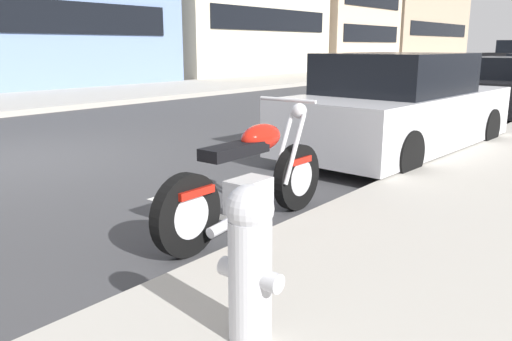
{
  "coord_description": "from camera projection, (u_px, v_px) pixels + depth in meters",
  "views": [
    {
      "loc": [
        -3.48,
        -7.24,
        1.6
      ],
      "look_at": [
        0.13,
        -4.34,
        0.49
      ],
      "focal_mm": 36.5,
      "sensor_mm": 36.0,
      "label": 1
    }
  ],
  "objects": [
    {
      "name": "ground_plane",
      "position": [
        14.0,
        161.0,
        7.43
      ],
      "size": [
        260.0,
        260.0,
        0.0
      ],
      "primitive_type": "plane",
      "color": "#3D3D3F"
    },
    {
      "name": "sidewalk_far_curb",
      "position": [
        218.0,
        85.0,
        20.88
      ],
      "size": [
        120.0,
        5.0,
        0.14
      ],
      "primitive_type": "cube",
      "color": "#ADA89E",
      "rests_on": "ground"
    },
    {
      "name": "parking_stall_stripe",
      "position": [
        227.0,
        219.0,
        4.94
      ],
      "size": [
        0.12,
        2.2,
        0.01
      ],
      "primitive_type": "cube",
      "color": "silver",
      "rests_on": "ground"
    },
    {
      "name": "parked_motorcycle",
      "position": [
        250.0,
        182.0,
        4.58
      ],
      "size": [
        2.18,
        0.62,
        1.13
      ],
      "rotation": [
        0.0,
        0.0,
        0.01
      ],
      "color": "black",
      "rests_on": "ground"
    },
    {
      "name": "parked_car_across_street",
      "position": [
        399.0,
        108.0,
        7.75
      ],
      "size": [
        4.45,
        2.02,
        1.5
      ],
      "rotation": [
        0.0,
        0.0,
        -0.05
      ],
      "color": "silver",
      "rests_on": "ground"
    },
    {
      "name": "parked_car_at_intersection",
      "position": [
        509.0,
        88.0,
        12.09
      ],
      "size": [
        4.32,
        1.93,
        1.35
      ],
      "rotation": [
        0.0,
        0.0,
        -0.03
      ],
      "color": "black",
      "rests_on": "ground"
    },
    {
      "name": "fire_hydrant",
      "position": [
        250.0,
        259.0,
        2.58
      ],
      "size": [
        0.24,
        0.36,
        0.81
      ],
      "color": "#B7B7BC",
      "rests_on": "sidewalk_near_curb"
    }
  ]
}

